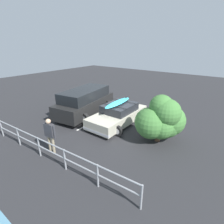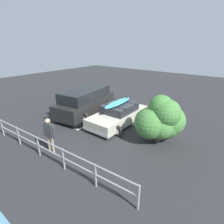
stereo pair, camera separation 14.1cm
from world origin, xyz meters
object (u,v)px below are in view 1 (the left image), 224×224
Objects in this scene: suv_car at (85,102)px; sedan_car at (118,114)px; person_bystander at (50,133)px; bush_near_left at (160,120)px.

sedan_car is at bearing -177.04° from suv_car.
sedan_car is 4.41m from person_bystander.
suv_car is 2.07× the size of bush_near_left.
person_bystander is at bearing 47.79° from bush_near_left.
bush_near_left is (-2.85, 0.54, 0.56)m from sedan_car.
bush_near_left is (-5.51, 0.40, 0.22)m from suv_car.
sedan_car is 2.68m from suv_car.
suv_car is (2.66, 0.14, 0.34)m from sedan_car.
person_bystander is at bearing 81.99° from sedan_car.
suv_car is at bearing 2.96° from sedan_car.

